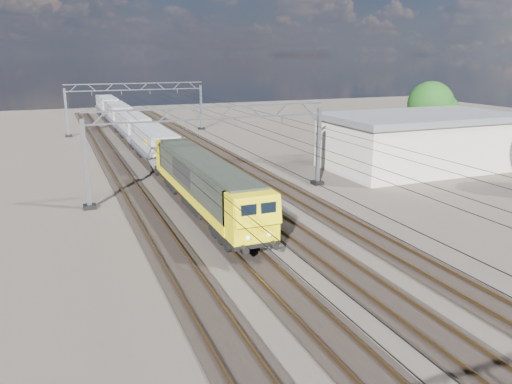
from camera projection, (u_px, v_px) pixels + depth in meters
name	position (u px, v px, depth m)	size (l,w,h in m)	color
ground	(230.00, 209.00, 36.57)	(160.00, 160.00, 0.00)	#2A241F
track_outer_west	(148.00, 218.00, 34.36)	(2.60, 140.00, 0.30)	black
track_loco	(203.00, 211.00, 35.82)	(2.60, 140.00, 0.30)	black
track_inner_east	(255.00, 205.00, 37.28)	(2.60, 140.00, 0.30)	black
track_outer_east	(303.00, 199.00, 38.74)	(2.60, 140.00, 0.30)	black
catenary_gantry_mid	(212.00, 148.00, 39.10)	(19.90, 0.90, 7.11)	gray
catenary_gantry_far	(137.00, 106.00, 71.23)	(19.90, 0.90, 7.11)	gray
overhead_wires	(198.00, 118.00, 42.18)	(12.03, 140.00, 0.53)	black
locomotive	(203.00, 181.00, 35.05)	(2.76, 21.10, 3.62)	black
hopper_wagon_lead	(154.00, 143.00, 50.87)	(3.38, 13.00, 3.25)	black
hopper_wagon_mid	(132.00, 126.00, 63.54)	(3.38, 13.00, 3.25)	black
hopper_wagon_third	(118.00, 114.00, 76.22)	(3.38, 13.00, 3.25)	black
hopper_wagon_fourth	(107.00, 105.00, 88.89)	(3.38, 13.00, 3.25)	black
industrial_shed	(419.00, 141.00, 49.23)	(18.60, 10.60, 5.40)	beige
tree_far	(434.00, 106.00, 58.58)	(5.77, 5.37, 8.00)	#3A271A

